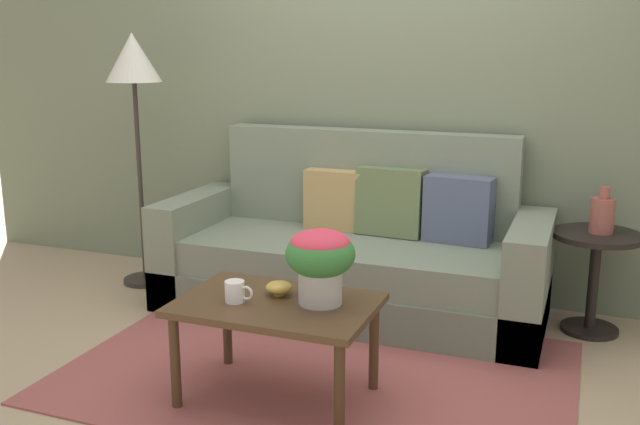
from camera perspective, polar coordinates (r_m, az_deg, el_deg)
The scene contains 11 objects.
ground_plane at distance 3.63m, azimuth 0.27°, elevation -12.12°, with size 14.00×14.00×0.00m, color tan.
wall_back at distance 4.51m, azimuth 6.22°, elevation 11.13°, with size 6.40×0.12×2.78m, color slate.
area_rug at distance 3.56m, azimuth -0.16°, elevation -12.52°, with size 2.38×1.62×0.01m, color #994C47.
couch at distance 4.27m, azimuth 2.79°, elevation -3.48°, with size 2.25×0.87×1.04m.
coffee_table at distance 3.16m, azimuth -3.48°, elevation -8.07°, with size 0.86×0.58×0.46m.
side_table at distance 4.18m, azimuth 21.04°, elevation -3.84°, with size 0.47×0.47×0.56m.
floor_lamp at distance 4.71m, azimuth -14.59°, elevation 10.47°, with size 0.35×0.35×1.62m.
potted_plant at distance 3.05m, azimuth 0.03°, elevation -3.58°, with size 0.30×0.30×0.33m.
coffee_mug at distance 3.14m, azimuth -6.74°, elevation -6.27°, with size 0.13×0.09×0.09m.
snack_bowl at distance 3.21m, azimuth -3.29°, elevation -5.98°, with size 0.12×0.12×0.06m.
table_vase at distance 4.12m, azimuth 21.55°, elevation -0.13°, with size 0.13×0.13×0.25m.
Camera 1 is at (1.16, -3.06, 1.56)m, focal length 40.22 mm.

